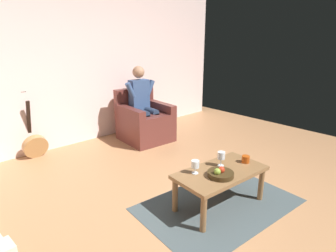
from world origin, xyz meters
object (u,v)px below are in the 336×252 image
at_px(person_seated, 143,101).
at_px(wine_glass_near, 221,156).
at_px(armchair, 144,122).
at_px(fruit_bowl, 220,174).
at_px(candle_jar, 246,159).
at_px(guitar, 35,144).
at_px(wine_glass_far, 195,165).
at_px(coffee_table, 220,176).

xyz_separation_m(person_seated, wine_glass_near, (0.60, 2.18, -0.17)).
height_order(person_seated, wine_glass_near, person_seated).
bearing_deg(person_seated, armchair, 90.00).
bearing_deg(fruit_bowl, wine_glass_near, -143.45).
relative_size(person_seated, candle_jar, 14.89).
height_order(person_seated, fruit_bowl, person_seated).
xyz_separation_m(guitar, wine_glass_far, (-0.80, 2.56, 0.29)).
bearing_deg(candle_jar, guitar, -62.89).
bearing_deg(wine_glass_far, fruit_bowl, 121.70).
relative_size(coffee_table, wine_glass_near, 6.31).
bearing_deg(armchair, wine_glass_far, 69.58).
bearing_deg(wine_glass_near, guitar, -66.61).
bearing_deg(armchair, wine_glass_near, 78.37).
distance_m(person_seated, candle_jar, 2.35).
xyz_separation_m(wine_glass_near, candle_jar, (-0.28, 0.13, -0.07)).
distance_m(wine_glass_near, fruit_bowl, 0.27).
xyz_separation_m(person_seated, guitar, (1.73, -0.45, -0.48)).
xyz_separation_m(guitar, fruit_bowl, (-0.93, 2.79, 0.23)).
xyz_separation_m(guitar, candle_jar, (-1.42, 2.77, 0.24)).
height_order(person_seated, wine_glass_far, person_seated).
bearing_deg(person_seated, wine_glass_far, 69.89).
bearing_deg(person_seated, guitar, -10.79).
bearing_deg(guitar, armchair, 164.28).
bearing_deg(armchair, fruit_bowl, 74.67).
height_order(armchair, wine_glass_far, armchair).
bearing_deg(coffee_table, person_seated, -107.01).
xyz_separation_m(armchair, person_seated, (-0.00, -0.04, 0.38)).
bearing_deg(wine_glass_near, armchair, -105.45).
distance_m(person_seated, fruit_bowl, 2.48).
height_order(wine_glass_near, candle_jar, wine_glass_near).
distance_m(armchair, fruit_bowl, 2.44).
distance_m(armchair, wine_glass_near, 2.24).
height_order(armchair, person_seated, person_seated).
distance_m(armchair, candle_jar, 2.31).
relative_size(fruit_bowl, candle_jar, 3.05).
distance_m(coffee_table, guitar, 2.90).
bearing_deg(person_seated, fruit_bowl, 74.89).
distance_m(coffee_table, fruit_bowl, 0.17).
relative_size(wine_glass_far, fruit_bowl, 0.54).
bearing_deg(coffee_table, guitar, -68.90).
bearing_deg(candle_jar, wine_glass_near, -25.86).
distance_m(armchair, wine_glass_far, 2.28).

